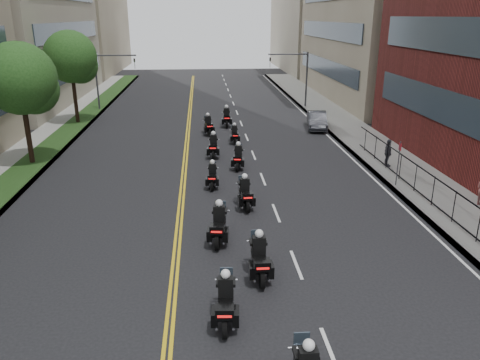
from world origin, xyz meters
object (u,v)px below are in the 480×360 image
object	(u,v)px
motorcycle_5	(245,194)
motorcycle_10	(208,126)
motorcycle_2	(226,302)
motorcycle_8	(214,147)
motorcycle_3	(259,259)
parked_sedan	(317,120)
motorcycle_7	(238,158)
motorcycle_4	(219,225)
motorcycle_6	(213,176)
pedestrian_c	(388,153)
motorcycle_11	(227,118)
motorcycle_9	(235,135)

from	to	relation	value
motorcycle_5	motorcycle_10	bearing A→B (deg)	92.57
motorcycle_2	motorcycle_8	xyz separation A→B (m)	(0.15, 18.13, 0.00)
motorcycle_2	motorcycle_3	bearing A→B (deg)	67.03
motorcycle_8	parked_sedan	world-z (taller)	motorcycle_8
motorcycle_8	motorcycle_7	bearing A→B (deg)	-56.36
motorcycle_10	parked_sedan	world-z (taller)	motorcycle_10
motorcycle_3	motorcycle_4	xyz separation A→B (m)	(-1.34, 2.97, 0.01)
motorcycle_6	pedestrian_c	xyz separation A→B (m)	(10.97, 2.44, 0.40)
motorcycle_7	motorcycle_8	size ratio (longest dim) A/B	0.95
motorcycle_5	motorcycle_7	xyz separation A→B (m)	(0.17, 6.33, -0.02)
motorcycle_10	parked_sedan	bearing A→B (deg)	0.76
motorcycle_10	motorcycle_6	bearing A→B (deg)	-97.24
motorcycle_7	motorcycle_11	size ratio (longest dim) A/B	0.92
motorcycle_7	pedestrian_c	size ratio (longest dim) A/B	1.32
motorcycle_7	pedestrian_c	bearing A→B (deg)	2.91
parked_sedan	pedestrian_c	xyz separation A→B (m)	(1.80, -11.10, 0.30)
motorcycle_5	motorcycle_2	bearing A→B (deg)	-102.20
motorcycle_4	motorcycle_10	distance (m)	18.96
motorcycle_3	motorcycle_6	size ratio (longest dim) A/B	1.17
pedestrian_c	parked_sedan	bearing A→B (deg)	12.61
motorcycle_11	motorcycle_5	bearing A→B (deg)	-88.73
motorcycle_4	motorcycle_8	world-z (taller)	motorcycle_4
motorcycle_3	motorcycle_8	size ratio (longest dim) A/B	1.03
motorcycle_8	motorcycle_10	xyz separation A→B (m)	(-0.24, 6.38, -0.01)
motorcycle_4	motorcycle_5	xyz separation A→B (m)	(1.44, 3.65, -0.05)
motorcycle_11	motorcycle_6	bearing A→B (deg)	-94.60
motorcycle_2	motorcycle_10	distance (m)	24.51
motorcycle_2	motorcycle_5	bearing A→B (deg)	85.86
motorcycle_4	pedestrian_c	bearing A→B (deg)	48.07
motorcycle_3	parked_sedan	bearing A→B (deg)	71.53
motorcycle_4	motorcycle_9	world-z (taller)	motorcycle_4
motorcycle_5	motorcycle_11	distance (m)	18.12
motorcycle_5	motorcycle_11	xyz separation A→B (m)	(0.10, 18.12, 0.04)
motorcycle_8	motorcycle_11	distance (m)	9.30
motorcycle_2	motorcycle_10	xyz separation A→B (m)	(-0.08, 24.51, -0.01)
motorcycle_2	pedestrian_c	xyz separation A→B (m)	(10.90, 14.71, 0.32)
motorcycle_7	motorcycle_11	world-z (taller)	motorcycle_11
motorcycle_4	motorcycle_8	bearing A→B (deg)	97.36
motorcycle_3	motorcycle_9	bearing A→B (deg)	88.53
motorcycle_3	motorcycle_5	distance (m)	6.62
motorcycle_10	motorcycle_3	bearing A→B (deg)	-93.51
motorcycle_6	pedestrian_c	bearing A→B (deg)	16.17
motorcycle_2	motorcycle_6	xyz separation A→B (m)	(-0.07, 12.26, -0.08)
motorcycle_8	motorcycle_9	xyz separation A→B (m)	(1.68, 3.56, -0.10)
motorcycle_8	parked_sedan	xyz separation A→B (m)	(8.94, 7.68, 0.02)
motorcycle_11	parked_sedan	xyz separation A→B (m)	(7.54, -1.51, -0.01)
motorcycle_4	motorcycle_10	size ratio (longest dim) A/B	1.06
motorcycle_3	motorcycle_5	world-z (taller)	motorcycle_3
motorcycle_4	motorcycle_10	xyz separation A→B (m)	(-0.10, 18.96, -0.04)
motorcycle_3	pedestrian_c	xyz separation A→B (m)	(9.54, 12.13, 0.29)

